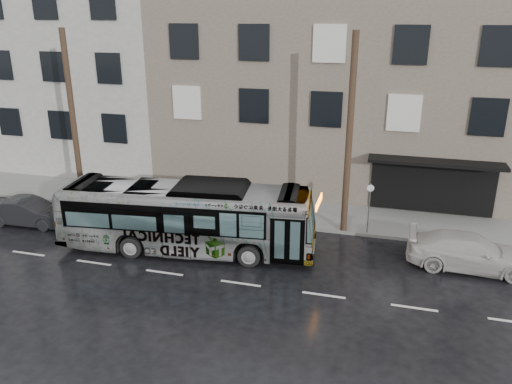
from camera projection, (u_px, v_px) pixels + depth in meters
The scene contains 10 objects.
ground at pixel (189, 246), 22.22m from camera, with size 120.00×120.00×0.00m, color black.
sidewalk at pixel (224, 206), 26.65m from camera, with size 90.00×3.60×0.15m, color gray.
building_taupe at pixel (340, 87), 30.65m from camera, with size 20.00×12.00×11.00m, color gray.
building_grey at pixel (32, 39), 36.88m from camera, with size 26.00×15.00×16.00m, color beige.
utility_pole_front at pixel (349, 137), 22.03m from camera, with size 0.30×0.30×9.00m, color #4B3625.
utility_pole_rear at pixel (73, 120), 25.51m from camera, with size 0.30×0.30×9.00m, color #4B3625.
sign_post at pixel (369, 208), 22.87m from camera, with size 0.06×0.06×2.40m, color slate.
bus at pixel (187, 217), 21.41m from camera, with size 2.59×11.06×3.08m, color #B2B2B2.
white_sedan at pixel (470, 252), 20.11m from camera, with size 2.00×4.91×1.43m, color beige.
dark_sedan at pixel (29, 212), 24.30m from camera, with size 1.40×4.02×1.32m, color black.
Camera 1 is at (8.21, -18.59, 9.79)m, focal length 35.00 mm.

